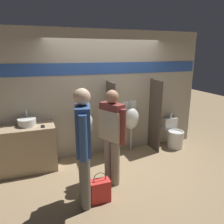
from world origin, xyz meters
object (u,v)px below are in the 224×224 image
object	(u,v)px
urinal_far	(131,118)
shopping_bag	(100,191)
toilet	(174,135)
person_in_vest	(112,131)
person_with_lanyard	(84,144)
sink_basin	(27,122)
cell_phone	(43,126)
urinal_near_counter	(85,123)

from	to	relation	value
urinal_far	shopping_bag	bearing A→B (deg)	-128.42
toilet	person_in_vest	distance (m)	2.26
toilet	person_with_lanyard	distance (m)	2.94
sink_basin	person_in_vest	bearing A→B (deg)	-37.15
cell_phone	shopping_bag	size ratio (longest dim) A/B	0.29
cell_phone	sink_basin	bearing A→B (deg)	148.76
cell_phone	person_in_vest	bearing A→B (deg)	-38.52
cell_phone	urinal_near_counter	world-z (taller)	urinal_near_counter
sink_basin	toilet	distance (m)	3.36
toilet	person_with_lanyard	size ratio (longest dim) A/B	0.46
shopping_bag	urinal_near_counter	bearing A→B (deg)	85.03
person_in_vest	cell_phone	bearing A→B (deg)	25.21
sink_basin	toilet	size ratio (longest dim) A/B	0.41
sink_basin	shopping_bag	world-z (taller)	sink_basin
urinal_far	toilet	bearing A→B (deg)	-9.16
person_in_vest	shopping_bag	world-z (taller)	person_in_vest
sink_basin	person_in_vest	world-z (taller)	person_in_vest
person_with_lanyard	person_in_vest	bearing A→B (deg)	-42.01
cell_phone	person_in_vest	xyz separation A→B (m)	(1.07, -0.85, 0.07)
urinal_near_counter	toilet	size ratio (longest dim) A/B	1.47
cell_phone	urinal_far	distance (m)	1.96
urinal_far	person_with_lanyard	bearing A→B (deg)	-133.42
urinal_near_counter	person_with_lanyard	size ratio (longest dim) A/B	0.67
cell_phone	shopping_bag	xyz separation A→B (m)	(0.72, -1.28, -0.71)
urinal_near_counter	sink_basin	bearing A→B (deg)	-175.52
sink_basin	urinal_near_counter	distance (m)	1.15
sink_basin	person_with_lanyard	xyz separation A→B (m)	(0.77, -1.43, 0.02)
sink_basin	cell_phone	world-z (taller)	sink_basin
person_with_lanyard	urinal_near_counter	bearing A→B (deg)	-1.07
person_in_vest	person_with_lanyard	world-z (taller)	person_with_lanyard
toilet	person_in_vest	bearing A→B (deg)	-154.39
urinal_far	urinal_near_counter	bearing A→B (deg)	180.00
urinal_far	cell_phone	bearing A→B (deg)	-172.53
urinal_far	person_with_lanyard	world-z (taller)	person_with_lanyard
person_with_lanyard	shopping_bag	bearing A→B (deg)	-80.04
cell_phone	urinal_far	size ratio (longest dim) A/B	0.12
person_with_lanyard	shopping_bag	size ratio (longest dim) A/B	3.61
sink_basin	toilet	world-z (taller)	sink_basin
cell_phone	toilet	world-z (taller)	cell_phone
sink_basin	urinal_near_counter	xyz separation A→B (m)	(1.13, 0.09, -0.18)
urinal_far	person_in_vest	xyz separation A→B (m)	(-0.87, -1.11, 0.18)
sink_basin	person_in_vest	size ratio (longest dim) A/B	0.20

